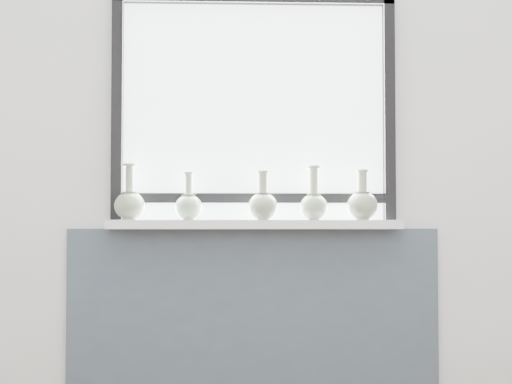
{
  "coord_description": "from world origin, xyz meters",
  "views": [
    {
      "loc": [
        -0.14,
        -1.82,
        0.89
      ],
      "look_at": [
        0.0,
        1.55,
        1.02
      ],
      "focal_mm": 55.0,
      "sensor_mm": 36.0,
      "label": 1
    }
  ],
  "objects_px": {
    "vase_a": "(130,203)",
    "vase_e": "(362,203)",
    "windowsill": "(255,224)",
    "vase_c": "(263,204)",
    "vase_d": "(314,203)",
    "vase_b": "(189,205)"
  },
  "relations": [
    {
      "from": "vase_c",
      "to": "vase_e",
      "type": "height_order",
      "value": "vase_e"
    },
    {
      "from": "vase_a",
      "to": "vase_e",
      "type": "bearing_deg",
      "value": -0.91
    },
    {
      "from": "vase_c",
      "to": "windowsill",
      "type": "bearing_deg",
      "value": 140.79
    },
    {
      "from": "windowsill",
      "to": "vase_e",
      "type": "xyz_separation_m",
      "value": [
        0.49,
        -0.03,
        0.09
      ]
    },
    {
      "from": "vase_d",
      "to": "vase_a",
      "type": "bearing_deg",
      "value": -179.77
    },
    {
      "from": "vase_c",
      "to": "vase_d",
      "type": "relative_size",
      "value": 0.9
    },
    {
      "from": "windowsill",
      "to": "vase_c",
      "type": "bearing_deg",
      "value": -39.21
    },
    {
      "from": "windowsill",
      "to": "vase_c",
      "type": "distance_m",
      "value": 0.1
    },
    {
      "from": "windowsill",
      "to": "vase_c",
      "type": "relative_size",
      "value": 6.0
    },
    {
      "from": "vase_c",
      "to": "vase_d",
      "type": "xyz_separation_m",
      "value": [
        0.23,
        0.02,
        0.0
      ]
    },
    {
      "from": "vase_a",
      "to": "vase_d",
      "type": "distance_m",
      "value": 0.83
    },
    {
      "from": "vase_b",
      "to": "windowsill",
      "type": "bearing_deg",
      "value": -1.35
    },
    {
      "from": "vase_a",
      "to": "vase_c",
      "type": "distance_m",
      "value": 0.6
    },
    {
      "from": "vase_e",
      "to": "windowsill",
      "type": "bearing_deg",
      "value": 176.86
    },
    {
      "from": "vase_c",
      "to": "vase_d",
      "type": "bearing_deg",
      "value": 5.66
    },
    {
      "from": "vase_b",
      "to": "vase_d",
      "type": "height_order",
      "value": "vase_d"
    },
    {
      "from": "windowsill",
      "to": "vase_b",
      "type": "xyz_separation_m",
      "value": [
        -0.3,
        0.01,
        0.09
      ]
    },
    {
      "from": "vase_a",
      "to": "vase_b",
      "type": "height_order",
      "value": "vase_a"
    },
    {
      "from": "vase_d",
      "to": "vase_c",
      "type": "bearing_deg",
      "value": -174.34
    },
    {
      "from": "vase_c",
      "to": "vase_d",
      "type": "height_order",
      "value": "vase_d"
    },
    {
      "from": "vase_b",
      "to": "vase_c",
      "type": "relative_size",
      "value": 0.98
    },
    {
      "from": "windowsill",
      "to": "vase_d",
      "type": "distance_m",
      "value": 0.28
    }
  ]
}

